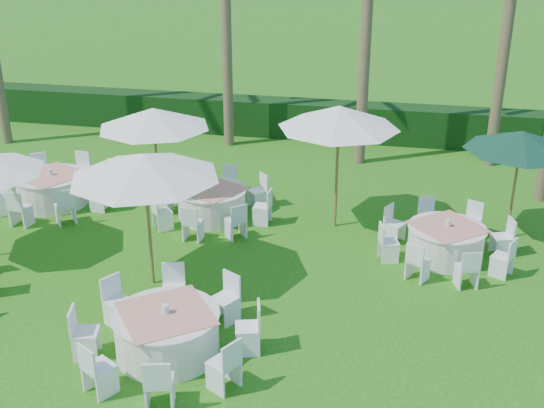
{
  "coord_description": "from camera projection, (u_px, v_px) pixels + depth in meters",
  "views": [
    {
      "loc": [
        4.14,
        -9.84,
        7.04
      ],
      "look_at": [
        1.43,
        3.15,
        1.3
      ],
      "focal_mm": 45.0,
      "sensor_mm": 36.0,
      "label": 1
    }
  ],
  "objects": [
    {
      "name": "ground",
      "position": [
        160.0,
        330.0,
        12.41
      ],
      "size": [
        120.0,
        120.0,
        0.0
      ],
      "primitive_type": "plane",
      "color": "#206110",
      "rests_on": "ground"
    },
    {
      "name": "hedge",
      "position": [
        284.0,
        118.0,
        22.95
      ],
      "size": [
        34.0,
        1.0,
        1.2
      ],
      "primitive_type": "cube",
      "color": "black",
      "rests_on": "ground"
    },
    {
      "name": "banquet_table_b",
      "position": [
        167.0,
        332.0,
        11.61
      ],
      "size": [
        3.18,
        3.18,
        0.97
      ],
      "color": "silver",
      "rests_on": "ground"
    },
    {
      "name": "banquet_table_d",
      "position": [
        52.0,
        189.0,
        17.59
      ],
      "size": [
        3.19,
        3.19,
        0.96
      ],
      "color": "silver",
      "rests_on": "ground"
    },
    {
      "name": "banquet_table_e",
      "position": [
        212.0,
        203.0,
        16.81
      ],
      "size": [
        3.02,
        3.02,
        0.92
      ],
      "color": "silver",
      "rests_on": "ground"
    },
    {
      "name": "banquet_table_f",
      "position": [
        446.0,
        241.0,
        14.87
      ],
      "size": [
        2.92,
        2.92,
        0.9
      ],
      "color": "silver",
      "rests_on": "ground"
    },
    {
      "name": "umbrella_b",
      "position": [
        144.0,
        166.0,
        12.98
      ],
      "size": [
        2.95,
        2.95,
        2.8
      ],
      "color": "brown",
      "rests_on": "ground"
    },
    {
      "name": "umbrella_c",
      "position": [
        154.0,
        118.0,
        16.2
      ],
      "size": [
        2.72,
        2.72,
        2.73
      ],
      "color": "brown",
      "rests_on": "ground"
    },
    {
      "name": "umbrella_d",
      "position": [
        339.0,
        117.0,
        15.44
      ],
      "size": [
        2.81,
        2.81,
        2.99
      ],
      "color": "brown",
      "rests_on": "ground"
    },
    {
      "name": "umbrella_green",
      "position": [
        521.0,
        141.0,
        15.0
      ],
      "size": [
        2.5,
        2.5,
        2.6
      ],
      "color": "brown",
      "rests_on": "ground"
    },
    {
      "name": "palm_b",
      "position": [
        226.0,
        7.0,
        20.53
      ],
      "size": [
        4.33,
        4.31,
        7.79
      ],
      "color": "brown",
      "rests_on": "ground"
    }
  ]
}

